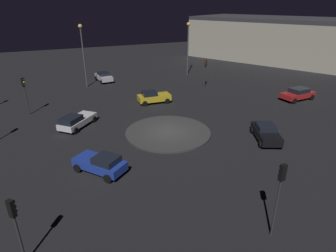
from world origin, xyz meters
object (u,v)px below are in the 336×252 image
Objects in this scene: car_blue at (101,163)px; streetlamp_southwest at (188,39)px; car_white at (76,121)px; car_silver at (104,77)px; store_building at (270,38)px; car_black at (266,133)px; car_yellow at (153,97)px; traffic_light_southeast at (25,89)px; traffic_light_southwest at (205,68)px; traffic_light_north at (280,187)px; car_red at (298,94)px; traffic_light_northeast at (15,219)px; streetlamp_south at (82,46)px.

streetlamp_southwest reaches higher than car_blue.
car_white is 1.05× the size of car_silver.
car_silver is 0.12× the size of store_building.
car_black is at bearing 79.18° from streetlamp_southwest.
traffic_light_southeast reaches higher than car_yellow.
traffic_light_southwest is 0.90× the size of traffic_light_north.
car_silver is (21.01, -19.04, -0.05)m from car_red.
traffic_light_northeast is at bearing -48.56° from car_black.
car_red is 13.94m from car_black.
store_building is (-42.69, -30.89, 3.53)m from car_blue.
car_blue is 0.93× the size of car_black.
car_black is at bearing -39.15° from traffic_light_north.
traffic_light_southwest is 23.51m from traffic_light_southeast.
traffic_light_northeast is at bearing -49.19° from traffic_light_southeast.
traffic_light_north is at bearing 19.58° from traffic_light_southwest.
car_white is 0.51× the size of streetlamp_southwest.
store_building reaches higher than car_white.
streetlamp_south reaches higher than car_black.
car_silver is at bearing 86.68° from traffic_light_southeast.
car_silver is at bearing 30.39° from traffic_light_northeast.
car_white is 1.07× the size of traffic_light_southwest.
car_yellow is at bearing -24.06° from car_white.
streetlamp_southwest is (-17.11, -0.82, 0.03)m from streetlamp_south.
streetlamp_southwest is (-20.46, -15.63, 5.20)m from car_white.
car_black is 0.13× the size of store_building.
car_silver is 1.02× the size of traffic_light_southwest.
car_silver is 13.30m from car_yellow.
store_building is at bearing -170.26° from streetlamp_south.
traffic_light_north is 27.82m from traffic_light_southeast.
streetlamp_south is (-2.68, -24.03, 5.16)m from car_blue.
car_yellow is at bearing -28.09° from traffic_light_southwest.
car_yellow is 14.48m from traffic_light_southeast.
car_black is at bearing 2.90° from traffic_light_southeast.
traffic_light_southwest is 28.69m from traffic_light_north.
traffic_light_north is (11.13, 26.44, 0.29)m from traffic_light_southwest.
traffic_light_northeast is at bearing 74.71° from traffic_light_north.
car_black is 1.21× the size of traffic_light_northeast.
store_building reaches higher than car_yellow.
car_red is at bearing 83.41° from traffic_light_southwest.
traffic_light_southeast is at bearing 26.42° from traffic_light_north.
car_yellow is 1.01× the size of traffic_light_southwest.
car_yellow reaches higher than car_silver.
traffic_light_southeast is (5.07, -14.98, 2.24)m from car_blue.
traffic_light_northeast reaches higher than car_yellow.
car_black is 1.01× the size of traffic_light_north.
streetlamp_south is (-7.72, -30.59, 3.23)m from traffic_light_northeast.
car_yellow is 10.05m from traffic_light_southwest.
car_blue is 24.72m from streetlamp_south.
traffic_light_north is at bearing -90.87° from car_yellow.
car_yellow is at bearing 8.74° from car_silver.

